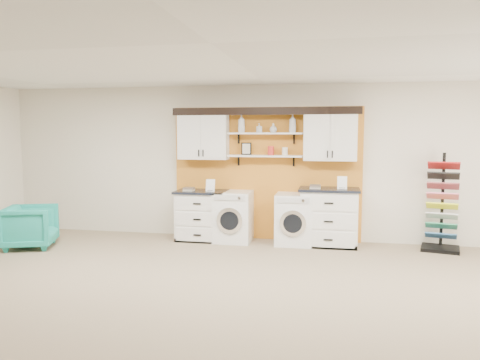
% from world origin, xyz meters
% --- Properties ---
extents(floor, '(10.00, 10.00, 0.00)m').
position_xyz_m(floor, '(0.00, 0.00, 0.00)').
color(floor, gray).
rests_on(floor, ground).
extents(ceiling, '(10.00, 10.00, 0.00)m').
position_xyz_m(ceiling, '(0.00, 0.00, 2.80)').
color(ceiling, white).
rests_on(ceiling, wall_back).
extents(wall_back, '(10.00, 0.00, 10.00)m').
position_xyz_m(wall_back, '(0.00, 4.00, 1.40)').
color(wall_back, beige).
rests_on(wall_back, floor).
extents(accent_panel, '(3.40, 0.07, 2.40)m').
position_xyz_m(accent_panel, '(0.00, 3.96, 1.20)').
color(accent_panel, orange).
rests_on(accent_panel, wall_back).
extents(upper_cabinet_left, '(0.90, 0.35, 0.84)m').
position_xyz_m(upper_cabinet_left, '(-1.13, 3.79, 1.88)').
color(upper_cabinet_left, white).
rests_on(upper_cabinet_left, wall_back).
extents(upper_cabinet_right, '(0.90, 0.35, 0.84)m').
position_xyz_m(upper_cabinet_right, '(1.13, 3.79, 1.88)').
color(upper_cabinet_right, white).
rests_on(upper_cabinet_right, wall_back).
extents(shelf_lower, '(1.32, 0.28, 0.03)m').
position_xyz_m(shelf_lower, '(0.00, 3.80, 1.53)').
color(shelf_lower, white).
rests_on(shelf_lower, wall_back).
extents(shelf_upper, '(1.32, 0.28, 0.03)m').
position_xyz_m(shelf_upper, '(0.00, 3.80, 1.93)').
color(shelf_upper, white).
rests_on(shelf_upper, wall_back).
extents(crown_molding, '(3.30, 0.41, 0.13)m').
position_xyz_m(crown_molding, '(0.00, 3.81, 2.33)').
color(crown_molding, black).
rests_on(crown_molding, wall_back).
extents(picture_frame, '(0.18, 0.02, 0.22)m').
position_xyz_m(picture_frame, '(-0.35, 3.85, 1.66)').
color(picture_frame, black).
rests_on(picture_frame, shelf_lower).
extents(canister_red, '(0.11, 0.11, 0.16)m').
position_xyz_m(canister_red, '(0.10, 3.80, 1.62)').
color(canister_red, red).
rests_on(canister_red, shelf_lower).
extents(canister_cream, '(0.10, 0.10, 0.14)m').
position_xyz_m(canister_cream, '(0.35, 3.80, 1.61)').
color(canister_cream, silver).
rests_on(canister_cream, shelf_lower).
extents(base_cabinet_left, '(0.92, 0.66, 0.90)m').
position_xyz_m(base_cabinet_left, '(-1.13, 3.64, 0.45)').
color(base_cabinet_left, white).
rests_on(base_cabinet_left, floor).
extents(base_cabinet_right, '(1.02, 0.66, 1.00)m').
position_xyz_m(base_cabinet_right, '(1.13, 3.64, 0.50)').
color(base_cabinet_right, white).
rests_on(base_cabinet_right, floor).
extents(washer, '(0.65, 0.71, 0.90)m').
position_xyz_m(washer, '(-0.54, 3.64, 0.45)').
color(washer, white).
rests_on(washer, floor).
extents(dryer, '(0.63, 0.71, 0.88)m').
position_xyz_m(dryer, '(0.54, 3.64, 0.44)').
color(dryer, white).
rests_on(dryer, floor).
extents(sample_rack, '(0.68, 0.61, 1.61)m').
position_xyz_m(sample_rack, '(2.96, 3.67, 0.52)').
color(sample_rack, black).
rests_on(sample_rack, floor).
extents(armchair, '(1.00, 0.99, 0.72)m').
position_xyz_m(armchair, '(-3.82, 2.53, 0.36)').
color(armchair, teal).
rests_on(armchair, floor).
extents(soap_bottle_a, '(0.18, 0.18, 0.33)m').
position_xyz_m(soap_bottle_a, '(-0.43, 3.80, 2.11)').
color(soap_bottle_a, silver).
rests_on(soap_bottle_a, shelf_upper).
extents(soap_bottle_b, '(0.11, 0.11, 0.16)m').
position_xyz_m(soap_bottle_b, '(-0.11, 3.80, 2.03)').
color(soap_bottle_b, silver).
rests_on(soap_bottle_b, shelf_upper).
extents(soap_bottle_c, '(0.18, 0.18, 0.16)m').
position_xyz_m(soap_bottle_c, '(0.14, 3.80, 2.03)').
color(soap_bottle_c, silver).
rests_on(soap_bottle_c, shelf_upper).
extents(soap_bottle_d, '(0.16, 0.16, 0.33)m').
position_xyz_m(soap_bottle_d, '(0.48, 3.80, 2.11)').
color(soap_bottle_d, silver).
rests_on(soap_bottle_d, shelf_upper).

